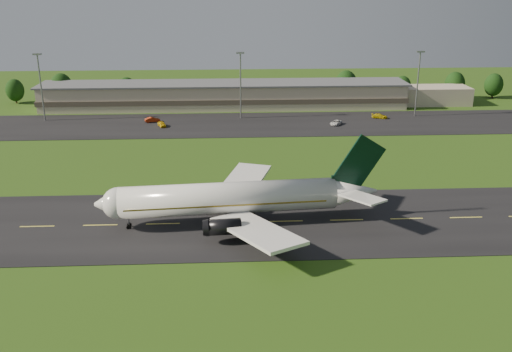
{
  "coord_description": "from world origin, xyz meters",
  "views": [
    {
      "loc": [
        0.74,
        -93.5,
        41.5
      ],
      "look_at": [
        6.0,
        8.0,
        6.0
      ],
      "focal_mm": 40.0,
      "sensor_mm": 36.0,
      "label": 1
    }
  ],
  "objects_px": {
    "light_mast_west": "(40,79)",
    "service_vehicle_c": "(336,123)",
    "light_mast_east": "(418,76)",
    "service_vehicle_a": "(162,124)",
    "airliner": "(233,198)",
    "terminal": "(244,95)",
    "service_vehicle_b": "(152,120)",
    "light_mast_centre": "(240,77)",
    "service_vehicle_d": "(380,116)"
  },
  "relations": [
    {
      "from": "light_mast_centre",
      "to": "service_vehicle_c",
      "type": "height_order",
      "value": "light_mast_centre"
    },
    {
      "from": "light_mast_west",
      "to": "service_vehicle_c",
      "type": "bearing_deg",
      "value": -6.64
    },
    {
      "from": "service_vehicle_b",
      "to": "service_vehicle_c",
      "type": "height_order",
      "value": "service_vehicle_b"
    },
    {
      "from": "light_mast_west",
      "to": "service_vehicle_c",
      "type": "xyz_separation_m",
      "value": [
        87.98,
        -10.24,
        -11.97
      ]
    },
    {
      "from": "light_mast_centre",
      "to": "service_vehicle_a",
      "type": "height_order",
      "value": "light_mast_centre"
    },
    {
      "from": "airliner",
      "to": "service_vehicle_c",
      "type": "xyz_separation_m",
      "value": [
        31.4,
        69.69,
        -3.89
      ]
    },
    {
      "from": "service_vehicle_a",
      "to": "service_vehicle_c",
      "type": "bearing_deg",
      "value": -21.76
    },
    {
      "from": "airliner",
      "to": "terminal",
      "type": "distance_m",
      "value": 96.24
    },
    {
      "from": "airliner",
      "to": "terminal",
      "type": "bearing_deg",
      "value": 82.42
    },
    {
      "from": "airliner",
      "to": "light_mast_west",
      "type": "distance_m",
      "value": 98.26
    },
    {
      "from": "light_mast_west",
      "to": "light_mast_east",
      "type": "distance_m",
      "value": 115.0
    },
    {
      "from": "terminal",
      "to": "light_mast_east",
      "type": "height_order",
      "value": "light_mast_east"
    },
    {
      "from": "light_mast_west",
      "to": "light_mast_east",
      "type": "xyz_separation_m",
      "value": [
        115.0,
        0.0,
        0.0
      ]
    },
    {
      "from": "light_mast_east",
      "to": "service_vehicle_b",
      "type": "bearing_deg",
      "value": -177.14
    },
    {
      "from": "light_mast_centre",
      "to": "service_vehicle_c",
      "type": "distance_m",
      "value": 32.11
    },
    {
      "from": "terminal",
      "to": "light_mast_centre",
      "type": "height_order",
      "value": "light_mast_centre"
    },
    {
      "from": "terminal",
      "to": "service_vehicle_a",
      "type": "bearing_deg",
      "value": -133.82
    },
    {
      "from": "light_mast_east",
      "to": "service_vehicle_b",
      "type": "relative_size",
      "value": 4.48
    },
    {
      "from": "light_mast_east",
      "to": "service_vehicle_a",
      "type": "height_order",
      "value": "light_mast_east"
    },
    {
      "from": "service_vehicle_d",
      "to": "light_mast_west",
      "type": "bearing_deg",
      "value": 106.3
    },
    {
      "from": "terminal",
      "to": "light_mast_east",
      "type": "xyz_separation_m",
      "value": [
        53.6,
        -16.18,
        8.75
      ]
    },
    {
      "from": "service_vehicle_c",
      "to": "light_mast_west",
      "type": "bearing_deg",
      "value": -153.1
    },
    {
      "from": "airliner",
      "to": "service_vehicle_a",
      "type": "bearing_deg",
      "value": 101.19
    },
    {
      "from": "light_mast_east",
      "to": "service_vehicle_c",
      "type": "distance_m",
      "value": 31.28
    },
    {
      "from": "service_vehicle_a",
      "to": "service_vehicle_c",
      "type": "height_order",
      "value": "service_vehicle_a"
    },
    {
      "from": "airliner",
      "to": "service_vehicle_a",
      "type": "distance_m",
      "value": 73.14
    },
    {
      "from": "terminal",
      "to": "service_vehicle_a",
      "type": "distance_m",
      "value": 36.0
    },
    {
      "from": "airliner",
      "to": "light_mast_east",
      "type": "relative_size",
      "value": 2.52
    },
    {
      "from": "light_mast_east",
      "to": "airliner",
      "type": "bearing_deg",
      "value": -126.16
    },
    {
      "from": "terminal",
      "to": "service_vehicle_b",
      "type": "distance_m",
      "value": 34.89
    },
    {
      "from": "light_mast_centre",
      "to": "service_vehicle_d",
      "type": "bearing_deg",
      "value": -3.58
    },
    {
      "from": "service_vehicle_b",
      "to": "service_vehicle_c",
      "type": "distance_m",
      "value": 55.15
    },
    {
      "from": "terminal",
      "to": "light_mast_west",
      "type": "xyz_separation_m",
      "value": [
        -61.4,
        -16.18,
        8.75
      ]
    },
    {
      "from": "airliner",
      "to": "light_mast_centre",
      "type": "height_order",
      "value": "light_mast_centre"
    },
    {
      "from": "airliner",
      "to": "terminal",
      "type": "height_order",
      "value": "airliner"
    },
    {
      "from": "light_mast_west",
      "to": "airliner",
      "type": "bearing_deg",
      "value": -54.71
    },
    {
      "from": "light_mast_west",
      "to": "service_vehicle_d",
      "type": "relative_size",
      "value": 4.18
    },
    {
      "from": "airliner",
      "to": "service_vehicle_d",
      "type": "height_order",
      "value": "airliner"
    },
    {
      "from": "terminal",
      "to": "service_vehicle_d",
      "type": "distance_m",
      "value": 45.84
    },
    {
      "from": "light_mast_east",
      "to": "service_vehicle_d",
      "type": "bearing_deg",
      "value": -167.29
    },
    {
      "from": "terminal",
      "to": "light_mast_centre",
      "type": "relative_size",
      "value": 7.13
    },
    {
      "from": "airliner",
      "to": "service_vehicle_c",
      "type": "height_order",
      "value": "airliner"
    },
    {
      "from": "light_mast_east",
      "to": "service_vehicle_c",
      "type": "relative_size",
      "value": 4.21
    },
    {
      "from": "light_mast_centre",
      "to": "light_mast_east",
      "type": "height_order",
      "value": "same"
    },
    {
      "from": "light_mast_west",
      "to": "light_mast_east",
      "type": "relative_size",
      "value": 1.0
    },
    {
      "from": "airliner",
      "to": "service_vehicle_d",
      "type": "bearing_deg",
      "value": 54.26
    },
    {
      "from": "terminal",
      "to": "light_mast_east",
      "type": "relative_size",
      "value": 7.13
    },
    {
      "from": "service_vehicle_b",
      "to": "service_vehicle_d",
      "type": "xyz_separation_m",
      "value": [
        69.87,
        1.4,
        -0.04
      ]
    },
    {
      "from": "light_mast_west",
      "to": "terminal",
      "type": "bearing_deg",
      "value": 14.76
    },
    {
      "from": "light_mast_west",
      "to": "service_vehicle_c",
      "type": "distance_m",
      "value": 89.38
    }
  ]
}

